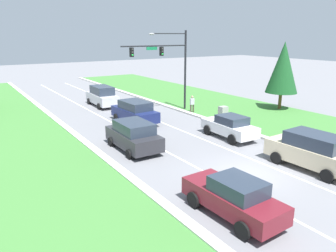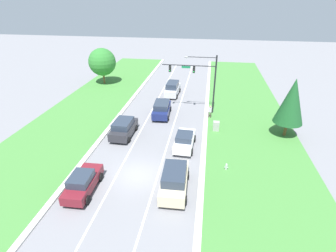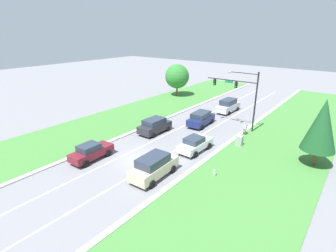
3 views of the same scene
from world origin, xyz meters
name	(u,v)px [view 1 (image 1 of 3)]	position (x,y,z in m)	size (l,w,h in m)	color
ground_plane	(248,174)	(0.00, 0.00, 0.00)	(160.00, 160.00, 0.00)	slate
curb_strip_right	(312,153)	(5.65, 0.00, 0.07)	(0.50, 90.00, 0.15)	beige
curb_strip_left	(159,200)	(-5.65, 0.00, 0.07)	(0.50, 90.00, 0.15)	beige
grass_verge_left	(36,239)	(-10.90, 0.00, 0.04)	(10.00, 90.00, 0.08)	#427F38
lane_stripe_inner_left	(223,182)	(-1.80, 0.00, 0.00)	(0.14, 81.00, 0.01)	white
lane_stripe_inner_right	(270,167)	(1.80, 0.00, 0.00)	(0.14, 81.00, 0.01)	white
traffic_signal_mast	(168,59)	(4.47, 14.77, 5.10)	(6.90, 0.41, 7.68)	black
silver_suv	(102,96)	(0.13, 20.90, 1.07)	(2.15, 5.06, 2.12)	silver
white_sedan	(230,126)	(3.62, 5.34, 0.86)	(2.13, 4.50, 1.68)	white
charcoal_suv	(134,135)	(-3.37, 6.86, 0.97)	(2.28, 4.61, 1.89)	#28282D
navy_suv	(135,112)	(-0.15, 12.92, 0.97)	(2.39, 4.97, 1.89)	navy
champagne_suv	(313,151)	(3.50, -1.38, 1.06)	(2.32, 5.04, 2.05)	beige
burgundy_sedan	(234,197)	(-3.72, -2.69, 0.87)	(2.08, 4.61, 1.72)	maroon
utility_cabinet	(223,113)	(6.87, 9.61, 0.60)	(0.70, 0.60, 1.19)	#9E9E99
pedestrian	(192,104)	(6.10, 13.12, 0.94)	(0.42, 0.31, 1.69)	#42382D
fire_hydrant	(305,135)	(7.76, 2.02, 0.34)	(0.34, 0.20, 0.70)	#B7B7BC
conifer_near_right_tree	(283,68)	(14.50, 9.64, 4.18)	(3.10, 3.10, 6.67)	brown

